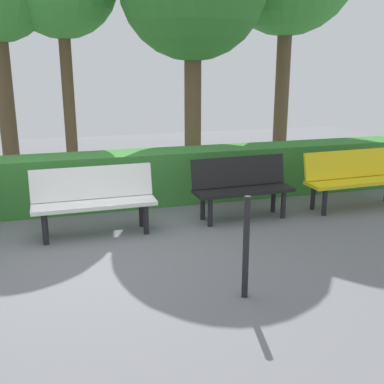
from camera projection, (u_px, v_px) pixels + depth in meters
ground_plane at (97, 251)px, 5.53m from camera, size 17.46×17.46×0.00m
bench_yellow at (356, 176)px, 7.09m from camera, size 1.67×0.53×0.86m
bench_black at (242, 185)px, 6.61m from camera, size 1.42×0.51×0.86m
bench_white at (94, 197)px, 6.00m from camera, size 1.55×0.48×0.86m
hedge_row at (147, 178)px, 7.28m from camera, size 13.46×0.61×0.82m
railing_post_mid at (246, 248)px, 4.35m from camera, size 0.06×0.06×1.00m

